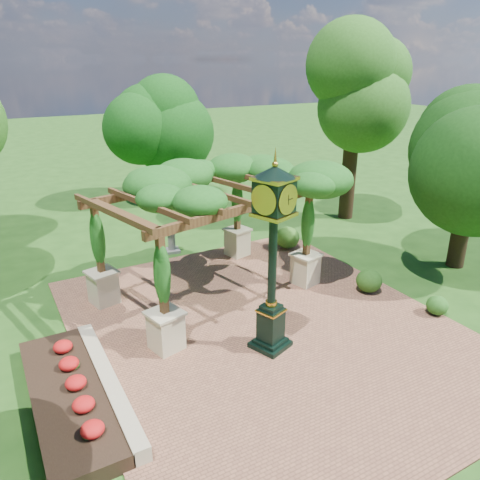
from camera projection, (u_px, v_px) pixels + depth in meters
ground at (285, 346)px, 12.54m from camera, size 120.00×120.00×0.00m
brick_plaza at (266, 328)px, 13.35m from camera, size 10.00×12.00×0.04m
border_wall at (109, 383)px, 10.78m from camera, size 0.35×5.00×0.40m
flower_bed at (68, 397)px, 10.38m from camera, size 1.50×5.00×0.36m
pedestal_clock at (273, 244)px, 11.40m from camera, size 1.25×1.25×4.97m
pergola at (206, 193)px, 14.14m from camera, size 7.35×5.53×4.13m
sundial at (172, 241)px, 18.52m from camera, size 0.67×0.67×1.05m
shrub_front at (437, 305)px, 13.93m from camera, size 0.83×0.83×0.57m
shrub_mid at (369, 281)px, 15.28m from camera, size 1.04×1.04×0.75m
shrub_back at (287, 238)px, 18.81m from camera, size 1.06×1.06×0.88m
tree_north at (164, 121)px, 23.37m from camera, size 4.05×4.05×6.28m
tree_east_far at (357, 78)px, 20.47m from camera, size 3.95×3.95×9.39m
tree_east_near at (478, 137)px, 15.73m from camera, size 4.41×4.41×6.89m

